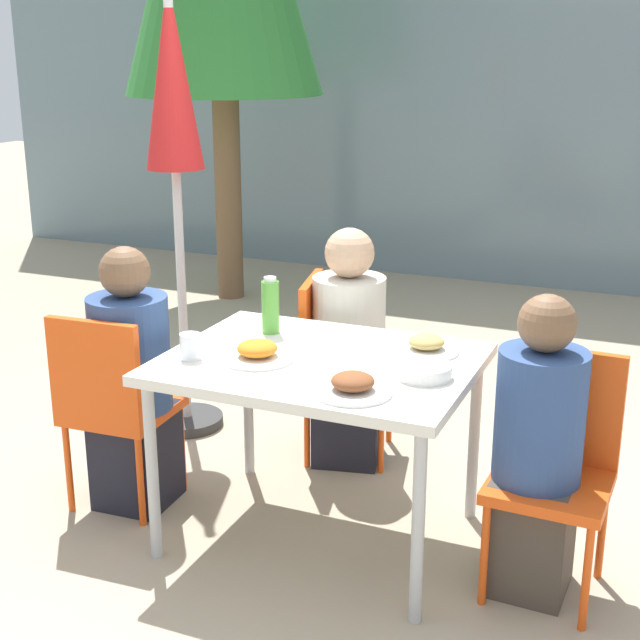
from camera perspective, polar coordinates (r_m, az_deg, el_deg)
name	(u,v)px	position (r m, az deg, el deg)	size (l,w,h in m)	color
ground_plane	(320,535)	(3.63, 0.00, -13.61)	(24.00, 24.00, 0.00)	tan
building_facade	(538,95)	(7.31, 13.81, 13.79)	(10.00, 0.20, 3.00)	slate
dining_table	(320,375)	(3.34, 0.00, -3.52)	(1.14, 0.88, 0.74)	silver
chair_left	(111,398)	(3.71, -13.22, -4.91)	(0.42, 0.42, 0.85)	#E54C14
person_left	(132,386)	(3.74, -11.93, -4.17)	(0.32, 0.32, 1.11)	black
chair_right	(556,455)	(3.24, 14.86, -8.34)	(0.41, 0.41, 0.85)	#E54C14
person_right	(537,455)	(3.17, 13.71, -8.41)	(0.30, 0.30, 1.09)	#473D33
chair_far	(333,355)	(4.12, 0.84, -2.24)	(0.48, 0.48, 0.85)	#E54C14
person_far	(349,353)	(4.05, 1.84, -2.16)	(0.35, 0.35, 1.10)	black
closed_umbrella	(173,116)	(4.27, -9.36, 12.73)	(0.36, 0.36, 2.16)	#333333
plate_0	(426,346)	(3.40, 6.82, -1.64)	(0.25, 0.25, 0.07)	white
plate_1	(257,352)	(3.30, -4.03, -2.08)	(0.27, 0.27, 0.07)	white
plate_2	(353,386)	(2.98, 2.11, -4.23)	(0.27, 0.27, 0.07)	white
bottle	(270,306)	(3.59, -3.19, 0.90)	(0.07, 0.07, 0.23)	#51A338
drinking_cup	(190,346)	(3.33, -8.30, -1.68)	(0.08, 0.08, 0.10)	white
salad_bowl	(424,371)	(3.14, 6.68, -3.25)	(0.20, 0.20, 0.05)	white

